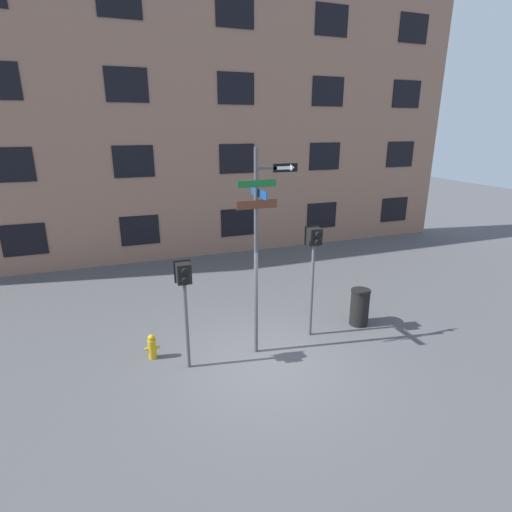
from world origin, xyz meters
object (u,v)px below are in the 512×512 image
Objects in this scene: pedestrian_signal_right at (314,252)px; trash_bin at (360,307)px; pedestrian_signal_left at (185,286)px; street_sign_pole at (259,238)px; fire_hydrant at (152,347)px.

pedestrian_signal_right reaches higher than trash_bin.
pedestrian_signal_left is 4.99m from trash_bin.
trash_bin is (3.04, 0.36, -2.32)m from street_sign_pole.
trash_bin is at bearing 5.43° from pedestrian_signal_left.
street_sign_pole is 1.91× the size of pedestrian_signal_left.
pedestrian_signal_left reaches higher than trash_bin.
street_sign_pole is at bearing -13.35° from fire_hydrant.
trash_bin is at bearing -2.23° from fire_hydrant.
pedestrian_signal_left is at bearing -173.45° from pedestrian_signal_right.
pedestrian_signal_left is 0.87× the size of pedestrian_signal_right.
trash_bin is at bearing 6.80° from street_sign_pole.
pedestrian_signal_right is 4.42m from fire_hydrant.
pedestrian_signal_left is (-1.71, -0.09, -0.87)m from street_sign_pole.
pedestrian_signal_left is at bearing -42.58° from fire_hydrant.
pedestrian_signal_left reaches higher than fire_hydrant.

